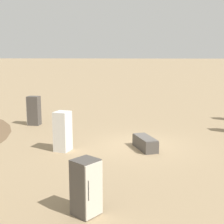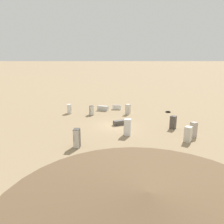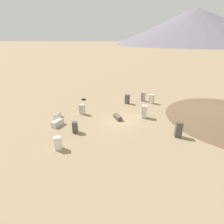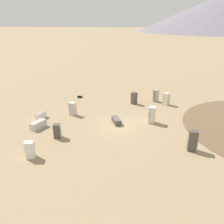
% 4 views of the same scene
% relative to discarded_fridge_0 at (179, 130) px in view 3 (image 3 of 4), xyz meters
% --- Properties ---
extents(ground_plane, '(1000.00, 1000.00, 0.00)m').
position_rel_discarded_fridge_0_xyz_m(ground_plane, '(3.88, 7.07, -0.94)').
color(ground_plane, '#9E8460').
extents(mountain_ridge_0, '(232.61, 232.61, 49.97)m').
position_rel_discarded_fridge_0_xyz_m(mountain_ridge_0, '(274.92, -96.81, 24.04)').
color(mountain_ridge_0, slate).
rests_on(mountain_ridge_0, ground_plane).
extents(discarded_fridge_0, '(0.63, 0.81, 1.89)m').
position_rel_discarded_fridge_0_xyz_m(discarded_fridge_0, '(0.00, 0.00, 0.00)').
color(discarded_fridge_0, '#4C4742').
rests_on(discarded_fridge_0, ground_plane).
extents(discarded_fridge_1, '(0.89, 0.80, 1.89)m').
position_rel_discarded_fridge_0_xyz_m(discarded_fridge_1, '(5.19, 3.47, 0.00)').
color(discarded_fridge_1, white).
rests_on(discarded_fridge_1, ground_plane).
extents(discarded_fridge_2, '(1.85, 1.32, 0.61)m').
position_rel_discarded_fridge_0_xyz_m(discarded_fridge_2, '(4.47, 7.35, -0.64)').
color(discarded_fridge_2, '#4C4742').
rests_on(discarded_fridge_2, ground_plane).
extents(discarded_fridge_3, '(0.92, 0.93, 1.62)m').
position_rel_discarded_fridge_0_xyz_m(discarded_fridge_3, '(11.02, 5.86, -0.13)').
color(discarded_fridge_3, '#4C4742').
rests_on(discarded_fridge_3, ground_plane).
extents(discarded_fridge_4, '(0.74, 0.82, 1.48)m').
position_rel_discarded_fridge_0_xyz_m(discarded_fridge_4, '(-3.32, 13.39, -0.20)').
color(discarded_fridge_4, white).
rests_on(discarded_fridge_4, ground_plane).
extents(discarded_fridge_5, '(0.97, 0.99, 1.64)m').
position_rel_discarded_fridge_0_xyz_m(discarded_fridge_5, '(11.39, 1.51, -0.13)').
color(discarded_fridge_5, beige).
rests_on(discarded_fridge_5, ground_plane).
extents(discarded_fridge_6, '(0.79, 0.81, 1.70)m').
position_rel_discarded_fridge_0_xyz_m(discarded_fridge_6, '(12.45, 2.88, -0.09)').
color(discarded_fridge_6, '#A89E93').
rests_on(discarded_fridge_6, ground_plane).
extents(discarded_fridge_7, '(0.89, 0.90, 1.59)m').
position_rel_discarded_fridge_0_xyz_m(discarded_fridge_7, '(5.91, 12.87, -0.15)').
color(discarded_fridge_7, beige).
rests_on(discarded_fridge_7, ground_plane).
extents(discarded_fridge_8, '(0.72, 0.82, 1.41)m').
position_rel_discarded_fridge_0_xyz_m(discarded_fridge_8, '(0.29, 12.51, -0.24)').
color(discarded_fridge_8, '#4C4742').
rests_on(discarded_fridge_8, ground_plane).
extents(discarded_fridge_9, '(1.91, 1.34, 0.78)m').
position_rel_discarded_fridge_0_xyz_m(discarded_fridge_9, '(1.93, 15.35, -0.56)').
color(discarded_fridge_9, silver).
rests_on(discarded_fridge_9, ground_plane).
extents(discarded_fridge_10, '(1.50, 0.80, 0.74)m').
position_rel_discarded_fridge_0_xyz_m(discarded_fridge_10, '(4.25, 16.21, -0.58)').
color(discarded_fridge_10, white).
rests_on(discarded_fridge_10, ground_plane).
extents(scrap_tire, '(0.83, 0.83, 0.16)m').
position_rel_discarded_fridge_0_xyz_m(scrap_tire, '(12.48, 14.05, -0.86)').
color(scrap_tire, black).
rests_on(scrap_tire, ground_plane).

